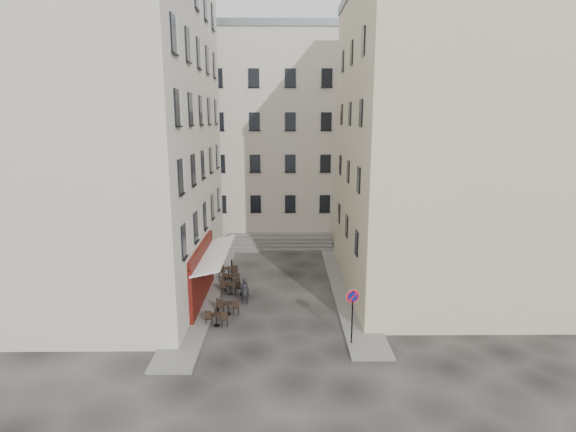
{
  "coord_description": "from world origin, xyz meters",
  "views": [
    {
      "loc": [
        0.47,
        -24.33,
        10.67
      ],
      "look_at": [
        0.72,
        4.0,
        4.56
      ],
      "focal_mm": 28.0,
      "sensor_mm": 36.0,
      "label": 1
    }
  ],
  "objects_px": {
    "bistro_table_b": "(228,307)",
    "pedestrian": "(245,291)",
    "no_parking_sign": "(353,306)",
    "bistro_table_a": "(217,318)"
  },
  "relations": [
    {
      "from": "no_parking_sign",
      "to": "pedestrian",
      "type": "bearing_deg",
      "value": 127.58
    },
    {
      "from": "bistro_table_b",
      "to": "pedestrian",
      "type": "height_order",
      "value": "pedestrian"
    },
    {
      "from": "bistro_table_a",
      "to": "bistro_table_b",
      "type": "xyz_separation_m",
      "value": [
        0.44,
        1.45,
        0.0
      ]
    },
    {
      "from": "pedestrian",
      "to": "bistro_table_b",
      "type": "bearing_deg",
      "value": 58.38
    },
    {
      "from": "no_parking_sign",
      "to": "bistro_table_b",
      "type": "relative_size",
      "value": 2.3
    },
    {
      "from": "bistro_table_a",
      "to": "bistro_table_b",
      "type": "relative_size",
      "value": 0.99
    },
    {
      "from": "bistro_table_a",
      "to": "bistro_table_b",
      "type": "height_order",
      "value": "bistro_table_b"
    },
    {
      "from": "no_parking_sign",
      "to": "pedestrian",
      "type": "relative_size",
      "value": 1.82
    },
    {
      "from": "no_parking_sign",
      "to": "pedestrian",
      "type": "xyz_separation_m",
      "value": [
        -5.58,
        5.07,
        -1.23
      ]
    },
    {
      "from": "no_parking_sign",
      "to": "pedestrian",
      "type": "height_order",
      "value": "no_parking_sign"
    }
  ]
}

